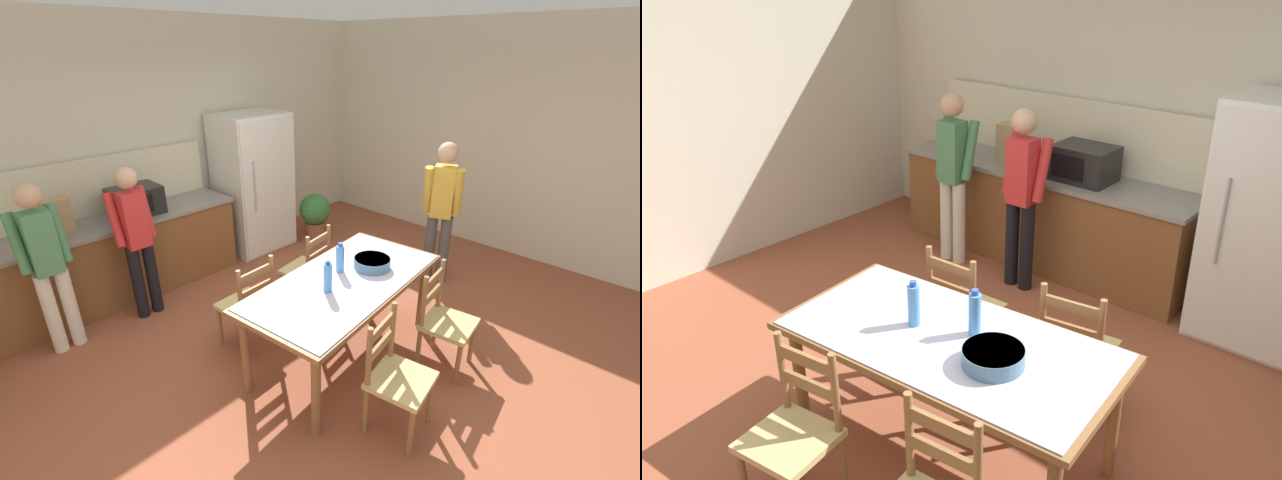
% 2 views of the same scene
% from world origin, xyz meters
% --- Properties ---
extents(ground_plane, '(8.32, 8.32, 0.00)m').
position_xyz_m(ground_plane, '(0.00, 0.00, 0.00)').
color(ground_plane, brown).
extents(wall_back, '(6.52, 0.12, 2.90)m').
position_xyz_m(wall_back, '(0.00, 2.66, 1.45)').
color(wall_back, beige).
rests_on(wall_back, ground).
extents(wall_right, '(0.12, 5.20, 2.90)m').
position_xyz_m(wall_right, '(3.26, 0.00, 1.45)').
color(wall_right, beige).
rests_on(wall_right, ground).
extents(kitchen_counter, '(2.87, 0.66, 0.89)m').
position_xyz_m(kitchen_counter, '(-0.98, 2.23, 0.45)').
color(kitchen_counter, brown).
rests_on(kitchen_counter, ground).
extents(counter_splashback, '(2.83, 0.03, 0.60)m').
position_xyz_m(counter_splashback, '(-0.98, 2.54, 1.19)').
color(counter_splashback, beige).
rests_on(counter_splashback, kitchen_counter).
extents(refrigerator, '(0.87, 0.73, 1.80)m').
position_xyz_m(refrigerator, '(0.99, 2.19, 0.90)').
color(refrigerator, silver).
rests_on(refrigerator, ground).
extents(microwave, '(0.50, 0.39, 0.30)m').
position_xyz_m(microwave, '(-0.57, 2.21, 1.04)').
color(microwave, black).
rests_on(microwave, kitchen_counter).
extents(paper_bag, '(0.24, 0.16, 0.36)m').
position_xyz_m(paper_bag, '(-1.33, 2.20, 1.07)').
color(paper_bag, tan).
rests_on(paper_bag, kitchen_counter).
extents(dining_table, '(1.94, 1.09, 0.77)m').
position_xyz_m(dining_table, '(0.05, -0.21, 0.69)').
color(dining_table, brown).
rests_on(dining_table, ground).
extents(bottle_near_centre, '(0.07, 0.07, 0.27)m').
position_xyz_m(bottle_near_centre, '(-0.18, -0.23, 0.90)').
color(bottle_near_centre, '#4C8ED6').
rests_on(bottle_near_centre, dining_table).
extents(bottle_off_centre, '(0.07, 0.07, 0.27)m').
position_xyz_m(bottle_off_centre, '(0.13, -0.08, 0.90)').
color(bottle_off_centre, '#4C8ED6').
rests_on(bottle_off_centre, dining_table).
extents(serving_bowl, '(0.32, 0.32, 0.09)m').
position_xyz_m(serving_bowl, '(0.38, -0.24, 0.82)').
color(serving_bowl, slate).
rests_on(serving_bowl, dining_table).
extents(chair_side_far_right, '(0.48, 0.46, 0.91)m').
position_xyz_m(chair_side_far_right, '(0.39, 0.58, 0.44)').
color(chair_side_far_right, olive).
rests_on(chair_side_far_right, ground).
extents(chair_side_near_left, '(0.48, 0.46, 0.91)m').
position_xyz_m(chair_side_near_left, '(-0.30, -0.99, 0.44)').
color(chair_side_near_left, olive).
rests_on(chair_side_near_left, ground).
extents(chair_side_far_left, '(0.44, 0.42, 0.91)m').
position_xyz_m(chair_side_far_left, '(-0.45, 0.49, 0.44)').
color(chair_side_far_left, olive).
rests_on(chair_side_far_left, ground).
extents(chair_side_near_right, '(0.47, 0.45, 0.91)m').
position_xyz_m(chair_side_near_right, '(0.54, -0.90, 0.44)').
color(chair_side_near_right, olive).
rests_on(chair_side_near_right, ground).
extents(person_at_sink, '(0.40, 0.27, 1.58)m').
position_xyz_m(person_at_sink, '(-1.61, 1.71, 0.89)').
color(person_at_sink, silver).
rests_on(person_at_sink, ground).
extents(person_at_counter, '(0.39, 0.27, 1.56)m').
position_xyz_m(person_at_counter, '(-0.84, 1.69, 0.88)').
color(person_at_counter, black).
rests_on(person_at_counter, ground).
extents(person_by_table, '(0.37, 0.46, 1.64)m').
position_xyz_m(person_by_table, '(1.82, -0.10, 0.92)').
color(person_by_table, '#4C4C4C').
rests_on(person_by_table, ground).
extents(potted_plant, '(0.44, 0.44, 0.67)m').
position_xyz_m(potted_plant, '(1.71, 1.76, 0.39)').
color(potted_plant, brown).
rests_on(potted_plant, ground).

